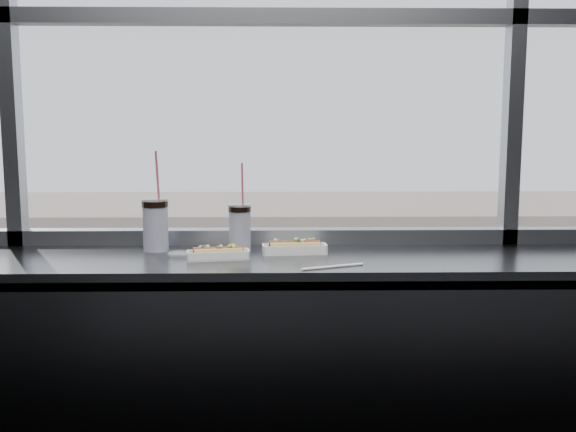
{
  "coord_description": "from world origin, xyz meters",
  "views": [
    {
      "loc": [
        0.05,
        -1.09,
        1.56
      ],
      "look_at": [
        0.09,
        1.23,
        1.25
      ],
      "focal_mm": 40.0,
      "sensor_mm": 36.0,
      "label": 1
    }
  ],
  "objects_px": {
    "hotdog_tray_left": "(218,253)",
    "pedestrian_d": "(420,358)",
    "soda_cup_left": "(155,222)",
    "car_far_b": "(331,397)",
    "car_far_a": "(4,400)",
    "pedestrian_c": "(341,356)",
    "loose_straw": "(333,267)",
    "tree_left": "(110,322)",
    "soda_cup_right": "(240,224)",
    "hotdog_tray_right": "(295,247)",
    "wrapper": "(179,253)",
    "tree_center": "(280,322)",
    "car_far_c": "(525,394)",
    "tree_right": "(470,311)"
  },
  "relations": [
    {
      "from": "hotdog_tray_left",
      "to": "pedestrian_d",
      "type": "height_order",
      "value": "hotdog_tray_left"
    },
    {
      "from": "soda_cup_left",
      "to": "car_far_b",
      "type": "distance_m",
      "value": 26.77
    },
    {
      "from": "car_far_a",
      "to": "pedestrian_c",
      "type": "xyz_separation_m",
      "value": [
        15.09,
        4.59,
        0.2
      ]
    },
    {
      "from": "soda_cup_left",
      "to": "loose_straw",
      "type": "height_order",
      "value": "soda_cup_left"
    },
    {
      "from": "pedestrian_d",
      "to": "soda_cup_left",
      "type": "bearing_deg",
      "value": 164.89
    },
    {
      "from": "pedestrian_d",
      "to": "tree_left",
      "type": "relative_size",
      "value": 0.42
    },
    {
      "from": "tree_left",
      "to": "soda_cup_right",
      "type": "bearing_deg",
      "value": -74.12
    },
    {
      "from": "hotdog_tray_right",
      "to": "soda_cup_left",
      "type": "height_order",
      "value": "soda_cup_left"
    },
    {
      "from": "soda_cup_left",
      "to": "car_far_a",
      "type": "distance_m",
      "value": 28.94
    },
    {
      "from": "soda_cup_right",
      "to": "pedestrian_d",
      "type": "distance_m",
      "value": 31.73
    },
    {
      "from": "car_far_b",
      "to": "wrapper",
      "type": "bearing_deg",
      "value": 168.44
    },
    {
      "from": "car_far_b",
      "to": "tree_center",
      "type": "distance_m",
      "value": 5.04
    },
    {
      "from": "wrapper",
      "to": "car_far_b",
      "type": "relative_size",
      "value": 0.02
    },
    {
      "from": "hotdog_tray_left",
      "to": "wrapper",
      "type": "relative_size",
      "value": 2.49
    },
    {
      "from": "car_far_c",
      "to": "tree_left",
      "type": "bearing_deg",
      "value": 77.57
    },
    {
      "from": "soda_cup_right",
      "to": "car_far_c",
      "type": "height_order",
      "value": "soda_cup_right"
    },
    {
      "from": "car_far_c",
      "to": "tree_left",
      "type": "relative_size",
      "value": 1.3
    },
    {
      "from": "hotdog_tray_right",
      "to": "tree_right",
      "type": "distance_m",
      "value": 30.97
    },
    {
      "from": "car_far_a",
      "to": "car_far_c",
      "type": "bearing_deg",
      "value": -85.65
    },
    {
      "from": "soda_cup_left",
      "to": "tree_center",
      "type": "relative_size",
      "value": 0.08
    },
    {
      "from": "car_far_b",
      "to": "soda_cup_left",
      "type": "bearing_deg",
      "value": 168.17
    },
    {
      "from": "hotdog_tray_left",
      "to": "wrapper",
      "type": "xyz_separation_m",
      "value": [
        -0.15,
        0.06,
        -0.01
      ]
    },
    {
      "from": "hotdog_tray_left",
      "to": "pedestrian_c",
      "type": "distance_m",
      "value": 31.11
    },
    {
      "from": "tree_right",
      "to": "pedestrian_c",
      "type": "bearing_deg",
      "value": 174.68
    },
    {
      "from": "hotdog_tray_right",
      "to": "soda_cup_left",
      "type": "distance_m",
      "value": 0.54
    },
    {
      "from": "soda_cup_left",
      "to": "car_far_a",
      "type": "xyz_separation_m",
      "value": [
        -11.32,
        24.15,
        -11.23
      ]
    },
    {
      "from": "tree_left",
      "to": "tree_center",
      "type": "relative_size",
      "value": 1.01
    },
    {
      "from": "soda_cup_right",
      "to": "car_far_a",
      "type": "distance_m",
      "value": 29.05
    },
    {
      "from": "car_far_a",
      "to": "pedestrian_c",
      "type": "relative_size",
      "value": 2.42
    },
    {
      "from": "hotdog_tray_left",
      "to": "soda_cup_left",
      "type": "xyz_separation_m",
      "value": [
        -0.25,
        0.17,
        0.09
      ]
    },
    {
      "from": "car_far_a",
      "to": "tree_center",
      "type": "relative_size",
      "value": 1.17
    },
    {
      "from": "soda_cup_right",
      "to": "car_far_c",
      "type": "relative_size",
      "value": 0.05
    },
    {
      "from": "hotdog_tray_right",
      "to": "tree_center",
      "type": "xyz_separation_m",
      "value": [
        0.14,
        28.22,
        -8.93
      ]
    },
    {
      "from": "car_far_b",
      "to": "tree_right",
      "type": "height_order",
      "value": "tree_right"
    },
    {
      "from": "car_far_a",
      "to": "tree_left",
      "type": "height_order",
      "value": "tree_left"
    },
    {
      "from": "wrapper",
      "to": "tree_right",
      "type": "xyz_separation_m",
      "value": [
        9.96,
        28.27,
        -8.45
      ]
    },
    {
      "from": "soda_cup_right",
      "to": "pedestrian_c",
      "type": "relative_size",
      "value": 0.15
    },
    {
      "from": "soda_cup_right",
      "to": "loose_straw",
      "type": "relative_size",
      "value": 1.47
    },
    {
      "from": "wrapper",
      "to": "tree_right",
      "type": "distance_m",
      "value": 31.14
    },
    {
      "from": "hotdog_tray_right",
      "to": "car_far_b",
      "type": "xyz_separation_m",
      "value": [
        2.3,
        24.22,
        -11.1
      ]
    },
    {
      "from": "car_far_a",
      "to": "pedestrian_d",
      "type": "bearing_deg",
      "value": -72.04
    },
    {
      "from": "hotdog_tray_left",
      "to": "soda_cup_left",
      "type": "relative_size",
      "value": 0.6
    },
    {
      "from": "wrapper",
      "to": "hotdog_tray_left",
      "type": "bearing_deg",
      "value": -20.93
    },
    {
      "from": "hotdog_tray_left",
      "to": "tree_left",
      "type": "distance_m",
      "value": 30.74
    },
    {
      "from": "car_far_a",
      "to": "car_far_b",
      "type": "bearing_deg",
      "value": -85.65
    },
    {
      "from": "hotdog_tray_left",
      "to": "car_far_a",
      "type": "distance_m",
      "value": 29.15
    },
    {
      "from": "soda_cup_left",
      "to": "soda_cup_right",
      "type": "bearing_deg",
      "value": 3.05
    },
    {
      "from": "soda_cup_left",
      "to": "tree_center",
      "type": "bearing_deg",
      "value": 88.63
    },
    {
      "from": "wrapper",
      "to": "tree_left",
      "type": "xyz_separation_m",
      "value": [
        -7.79,
        28.27,
        -8.89
      ]
    },
    {
      "from": "car_far_b",
      "to": "tree_left",
      "type": "distance_m",
      "value": 11.46
    }
  ]
}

